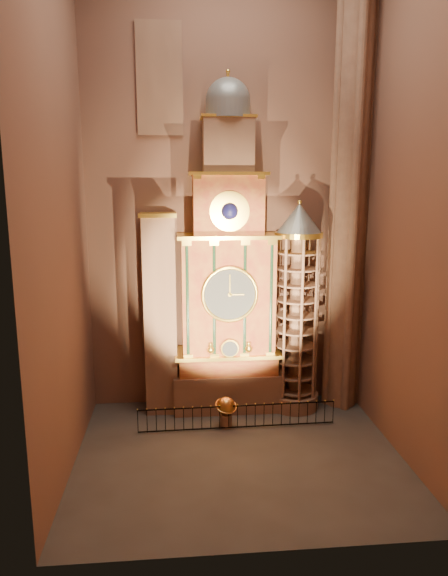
{
  "coord_description": "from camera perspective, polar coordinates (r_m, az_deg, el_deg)",
  "views": [
    {
      "loc": [
        -2.51,
        -20.23,
        11.55
      ],
      "look_at": [
        -0.37,
        3.0,
        6.83
      ],
      "focal_mm": 32.0,
      "sensor_mm": 36.0,
      "label": 1
    }
  ],
  "objects": [
    {
      "name": "stair_turret",
      "position": [
        26.4,
        8.05,
        -2.43
      ],
      "size": [
        2.5,
        2.5,
        10.8
      ],
      "color": "#8C634C",
      "rests_on": "floor"
    },
    {
      "name": "celestial_globe",
      "position": [
        25.37,
        0.22,
        -13.33
      ],
      "size": [
        1.36,
        1.33,
        1.53
      ],
      "color": "#8C634C",
      "rests_on": "floor"
    },
    {
      "name": "iron_railing",
      "position": [
        25.32,
        1.51,
        -14.12
      ],
      "size": [
        9.45,
        0.23,
        1.15
      ],
      "color": "black",
      "rests_on": "floor"
    },
    {
      "name": "wall_back",
      "position": [
        26.35,
        0.2,
        10.25
      ],
      "size": [
        22.0,
        0.0,
        22.0
      ],
      "primitive_type": "plane",
      "rotation": [
        1.57,
        0.0,
        0.0
      ],
      "color": "brown",
      "rests_on": "floor"
    },
    {
      "name": "astronomical_clock",
      "position": [
        25.78,
        0.41,
        0.55
      ],
      "size": [
        5.6,
        2.41,
        16.7
      ],
      "color": "#8C634C",
      "rests_on": "floor"
    },
    {
      "name": "wall_right",
      "position": [
        22.36,
        20.18,
        9.35
      ],
      "size": [
        0.0,
        22.0,
        22.0
      ],
      "primitive_type": "plane",
      "rotation": [
        1.57,
        0.0,
        -1.57
      ],
      "color": "brown",
      "rests_on": "floor"
    },
    {
      "name": "wall_left",
      "position": [
        20.73,
        -18.02,
        9.38
      ],
      "size": [
        0.0,
        22.0,
        22.0
      ],
      "primitive_type": "plane",
      "rotation": [
        1.57,
        0.0,
        1.57
      ],
      "color": "brown",
      "rests_on": "floor"
    },
    {
      "name": "portrait_tower",
      "position": [
        26.02,
        -7.07,
        -2.88
      ],
      "size": [
        1.8,
        1.6,
        10.2
      ],
      "color": "#8C634C",
      "rests_on": "floor"
    },
    {
      "name": "floor",
      "position": [
        23.43,
        1.65,
        -18.09
      ],
      "size": [
        14.0,
        14.0,
        0.0
      ],
      "primitive_type": "plane",
      "color": "#383330",
      "rests_on": "ground"
    },
    {
      "name": "gothic_pier",
      "position": [
        26.66,
        13.78,
        9.94
      ],
      "size": [
        2.04,
        2.04,
        22.0
      ],
      "color": "#8C634C",
      "rests_on": "floor"
    },
    {
      "name": "stained_glass_window",
      "position": [
        26.62,
        -7.19,
        22.08
      ],
      "size": [
        2.2,
        0.14,
        5.2
      ],
      "color": "navy",
      "rests_on": "wall_back"
    }
  ]
}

